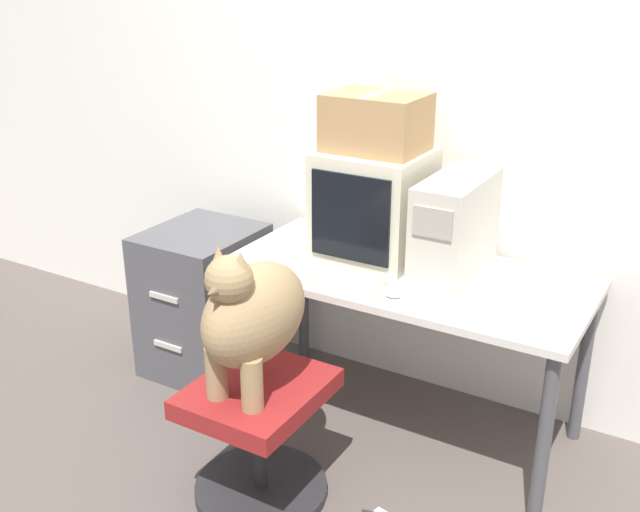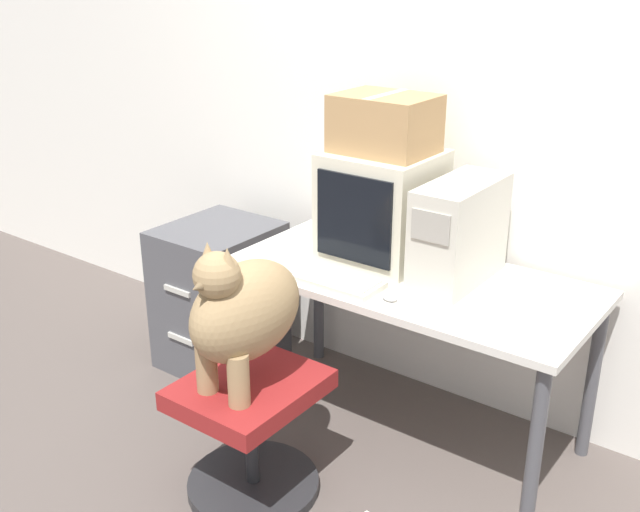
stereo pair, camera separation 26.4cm
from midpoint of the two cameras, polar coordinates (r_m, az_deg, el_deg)
The scene contains 11 objects.
ground_plane at distance 3.01m, azimuth 0.58°, elevation -16.00°, with size 12.00×12.00×0.00m, color #564C47.
wall_back at distance 3.10m, azimuth 7.79°, elevation 11.47°, with size 8.00×0.05×2.60m.
desk at distance 2.95m, azimuth 3.97°, elevation -2.74°, with size 1.41×0.68×0.71m.
crt_monitor at distance 3.00m, azimuth 1.61°, elevation 3.94°, with size 0.41×0.41×0.44m.
pc_tower at distance 2.84m, azimuth 7.64°, elevation 2.14°, with size 0.20×0.46×0.39m.
keyboard at distance 2.83m, azimuth -2.22°, elevation -1.70°, with size 0.44×0.17×0.03m.
computer_mouse at distance 2.68m, azimuth 2.78°, elevation -2.91°, with size 0.06×0.04×0.04m.
office_chair at distance 2.77m, azimuth -7.46°, elevation -13.29°, with size 0.49×0.50×0.46m.
dog at distance 2.51m, azimuth -8.26°, elevation -4.41°, with size 0.26×0.47×0.55m.
filing_cabinet at distance 3.58m, azimuth -10.94°, elevation -3.37°, with size 0.45×0.53×0.69m.
cardboard_box at distance 2.92m, azimuth 1.72°, elevation 10.11°, with size 0.37×0.29×0.22m.
Camera 1 is at (1.08, -2.13, 1.85)m, focal length 42.00 mm.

